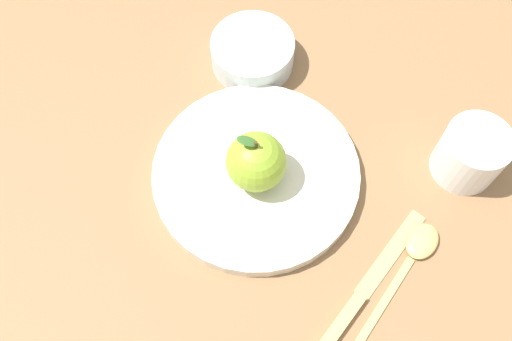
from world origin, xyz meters
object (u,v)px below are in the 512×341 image
Objects in this scene: side_bowl at (253,51)px; knife at (362,293)px; cup at (472,152)px; spoon at (414,255)px; apple at (256,162)px; dinner_plate at (256,174)px.

side_bowl is 0.57× the size of knife.
cup reaches higher than spoon.
apple is at bearing 107.55° from side_bowl.
side_bowl is at bearing -72.42° from dinner_plate.
side_bowl reaches higher than dinner_plate.
dinner_plate is at bearing 19.33° from cup.
side_bowl is 0.33m from spoon.
dinner_plate is at bearing 107.58° from side_bowl.
cup is (-0.24, -0.08, 0.03)m from dinner_plate.
cup is 0.40× the size of knife.
apple is 0.21m from spoon.
dinner_plate is 2.25× the size of side_bowl.
cup is at bearing -160.67° from dinner_plate.
side_bowl reaches higher than spoon.
apple is (-0.00, 0.01, 0.04)m from dinner_plate.
apple is 1.06× the size of cup.
dinner_plate is 1.28× the size of knife.
spoon is at bearing 167.04° from dinner_plate.
apple is 0.26m from cup.
apple is at bearing -11.46° from spoon.
apple is 0.19m from knife.
knife is (-0.21, 0.27, -0.02)m from side_bowl.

